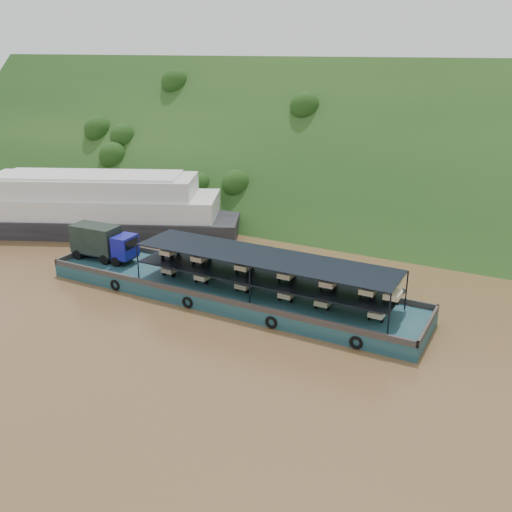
% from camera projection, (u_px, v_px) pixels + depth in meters
% --- Properties ---
extents(ground, '(160.00, 160.00, 0.00)m').
position_uv_depth(ground, '(260.00, 305.00, 49.44)').
color(ground, brown).
rests_on(ground, ground).
extents(hillside, '(140.00, 39.60, 39.60)m').
position_uv_depth(hillside, '(380.00, 208.00, 79.27)').
color(hillside, '#143413').
rests_on(hillside, ground).
extents(cargo_barge, '(35.00, 7.18, 4.61)m').
position_uv_depth(cargo_barge, '(217.00, 283.00, 50.96)').
color(cargo_barge, '#133744').
rests_on(cargo_barge, ground).
extents(passenger_ferry, '(35.19, 22.21, 7.03)m').
position_uv_depth(passenger_ferry, '(94.00, 207.00, 68.28)').
color(passenger_ferry, black).
rests_on(passenger_ferry, ground).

